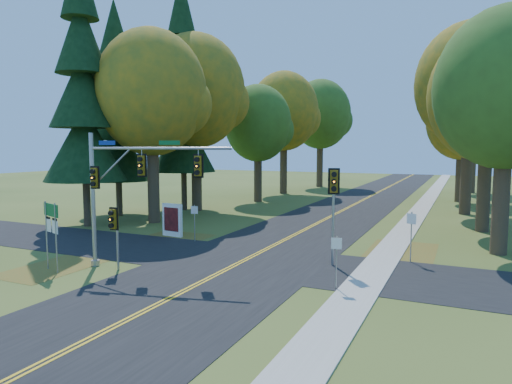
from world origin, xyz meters
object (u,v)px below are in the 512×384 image
at_px(traffic_mast, 126,182).
at_px(route_sign_cluster, 51,222).
at_px(info_kiosk, 172,220).
at_px(east_signal_pole, 334,192).

relative_size(traffic_mast, route_sign_cluster, 2.14).
bearing_deg(info_kiosk, route_sign_cluster, -84.28).
xyz_separation_m(traffic_mast, info_kiosk, (-2.52, 7.12, -3.00)).
height_order(east_signal_pole, route_sign_cluster, east_signal_pole).
height_order(traffic_mast, info_kiosk, traffic_mast).
xyz_separation_m(traffic_mast, route_sign_cluster, (-2.75, -1.83, -1.81)).
bearing_deg(route_sign_cluster, info_kiosk, 107.71).
bearing_deg(traffic_mast, info_kiosk, 96.22).
height_order(route_sign_cluster, info_kiosk, route_sign_cluster).
height_order(east_signal_pole, info_kiosk, east_signal_pole).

